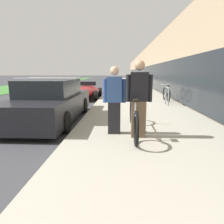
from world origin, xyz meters
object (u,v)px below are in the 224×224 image
Objects in this scene: person_rider at (139,99)px; parked_sedan_curbside at (52,102)px; tandem_bicycle at (133,117)px; vintage_roadster_curbside at (86,91)px; person_bystander at (114,100)px; cruiser_bike_nearest at (166,94)px; bike_rack_hoop at (167,94)px.

parked_sedan_curbside is at bearing 143.44° from person_rider.
vintage_roadster_curbside is (-2.54, 7.73, -0.07)m from tandem_bicycle.
person_rider is at bearing -74.21° from tandem_bicycle.
person_bystander reaches higher than parked_sedan_curbside.
vintage_roadster_curbside reaches higher than cruiser_bike_nearest.
bike_rack_hoop is 0.18× the size of parked_sedan_curbside.
tandem_bicycle is 4.86m from bike_rack_hoop.
person_bystander is at bearing -116.96° from bike_rack_hoop.
parked_sedan_curbside is (-2.78, 2.06, -0.38)m from person_rider.
person_rider reaches higher than tandem_bicycle.
person_rider reaches higher than vintage_roadster_curbside.
cruiser_bike_nearest is (2.61, 5.99, -0.46)m from person_bystander.
bike_rack_hoop is 0.21× the size of vintage_roadster_curbside.
bike_rack_hoop is at bearing 63.04° from person_bystander.
tandem_bicycle is 8.14m from vintage_roadster_curbside.
vintage_roadster_curbside is (-2.06, 7.82, -0.51)m from person_bystander.
person_bystander is 0.42× the size of vintage_roadster_curbside.
person_rider is at bearing -36.56° from parked_sedan_curbside.
person_rider is at bearing -109.97° from bike_rack_hoop.
person_rider reaches higher than cruiser_bike_nearest.
bike_rack_hoop is at bearing -36.43° from vintage_roadster_curbside.
parked_sedan_curbside is (-2.21, 1.82, -0.32)m from person_bystander.
tandem_bicycle is 1.62× the size of cruiser_bike_nearest.
tandem_bicycle is at bearing -32.66° from parked_sedan_curbside.
tandem_bicycle is 3.20× the size of bike_rack_hoop.
person_rider is 2.10× the size of bike_rack_hoop.
parked_sedan_curbside is (-4.82, -4.17, 0.15)m from cruiser_bike_nearest.
cruiser_bike_nearest is (2.04, 6.23, -0.53)m from person_rider.
bike_rack_hoop is at bearing 70.03° from person_rider.
bike_rack_hoop is at bearing 31.34° from parked_sedan_curbside.
parked_sedan_curbside is at bearing -148.66° from bike_rack_hoop.
vintage_roadster_curbside reaches higher than bike_rack_hoop.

